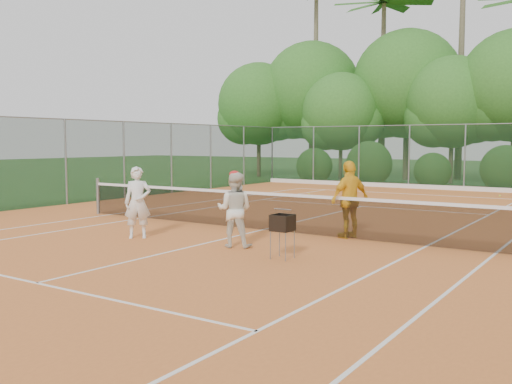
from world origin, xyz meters
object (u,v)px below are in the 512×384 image
player_center_grp (235,209)px  player_yellow (350,199)px  ball_hopper (283,224)px  player_white (138,202)px

player_center_grp → player_yellow: bearing=57.3°
ball_hopper → player_white: bearing=-175.5°
player_yellow → ball_hopper: size_ratio=2.11×
player_white → player_yellow: player_yellow is taller
player_yellow → player_center_grp: bearing=-8.5°
ball_hopper → player_yellow: bearing=95.8°
player_white → ball_hopper: bearing=-43.9°
player_center_grp → player_yellow: size_ratio=0.90×
ball_hopper → player_center_grp: bearing=168.5°
player_white → player_center_grp: bearing=-34.2°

